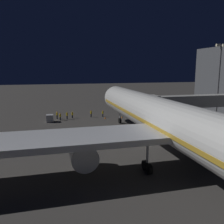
{
  "coord_description": "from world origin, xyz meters",
  "views": [
    {
      "loc": [
        15.01,
        35.89,
        12.2
      ],
      "look_at": [
        3.0,
        -10.51,
        3.5
      ],
      "focal_mm": 38.43,
      "sensor_mm": 36.0,
      "label": 1
    }
  ],
  "objects_px": {
    "ground_crew_by_tug": "(57,115)",
    "ground_crew_near_nose_gear": "(72,114)",
    "traffic_cone_nose_port": "(122,117)",
    "ground_crew_under_port_wing": "(60,116)",
    "jet_bridge": "(183,102)",
    "traffic_cone_nose_starboard": "(105,118)",
    "ground_crew_marshaller_fwd": "(103,113)",
    "airliner_at_gate": "(186,130)",
    "apron_floodlight_mast": "(219,76)",
    "baggage_container_near_belt": "(50,118)",
    "ground_crew_walking_aft": "(91,113)",
    "ground_crew_by_belt_loader": "(67,115)"
  },
  "relations": [
    {
      "from": "ground_crew_by_belt_loader",
      "to": "traffic_cone_nose_port",
      "type": "height_order",
      "value": "ground_crew_by_belt_loader"
    },
    {
      "from": "baggage_container_near_belt",
      "to": "ground_crew_under_port_wing",
      "type": "xyz_separation_m",
      "value": [
        -2.39,
        -1.31,
        0.13
      ]
    },
    {
      "from": "ground_crew_near_nose_gear",
      "to": "ground_crew_under_port_wing",
      "type": "distance_m",
      "value": 3.53
    },
    {
      "from": "ground_crew_near_nose_gear",
      "to": "ground_crew_marshaller_fwd",
      "type": "height_order",
      "value": "ground_crew_marshaller_fwd"
    },
    {
      "from": "ground_crew_walking_aft",
      "to": "traffic_cone_nose_starboard",
      "type": "height_order",
      "value": "ground_crew_walking_aft"
    },
    {
      "from": "jet_bridge",
      "to": "traffic_cone_nose_starboard",
      "type": "xyz_separation_m",
      "value": [
        13.86,
        -12.46,
        -5.14
      ]
    },
    {
      "from": "ground_crew_walking_aft",
      "to": "traffic_cone_nose_starboard",
      "type": "bearing_deg",
      "value": 135.52
    },
    {
      "from": "ground_crew_by_tug",
      "to": "traffic_cone_nose_starboard",
      "type": "distance_m",
      "value": 11.82
    },
    {
      "from": "jet_bridge",
      "to": "ground_crew_marshaller_fwd",
      "type": "distance_m",
      "value": 20.98
    },
    {
      "from": "airliner_at_gate",
      "to": "ground_crew_walking_aft",
      "type": "relative_size",
      "value": 37.29
    },
    {
      "from": "jet_bridge",
      "to": "ground_crew_walking_aft",
      "type": "bearing_deg",
      "value": -42.41
    },
    {
      "from": "ground_crew_walking_aft",
      "to": "ground_crew_near_nose_gear",
      "type": "bearing_deg",
      "value": -0.15
    },
    {
      "from": "airliner_at_gate",
      "to": "ground_crew_by_tug",
      "type": "height_order",
      "value": "airliner_at_gate"
    },
    {
      "from": "airliner_at_gate",
      "to": "ground_crew_by_belt_loader",
      "type": "distance_m",
      "value": 36.36
    },
    {
      "from": "ground_crew_under_port_wing",
      "to": "ground_crew_near_nose_gear",
      "type": "bearing_deg",
      "value": -149.74
    },
    {
      "from": "ground_crew_by_belt_loader",
      "to": "ground_crew_walking_aft",
      "type": "xyz_separation_m",
      "value": [
        -6.12,
        -1.21,
        -0.01
      ]
    },
    {
      "from": "airliner_at_gate",
      "to": "traffic_cone_nose_starboard",
      "type": "relative_size",
      "value": 123.33
    },
    {
      "from": "jet_bridge",
      "to": "traffic_cone_nose_starboard",
      "type": "bearing_deg",
      "value": -41.95
    },
    {
      "from": "jet_bridge",
      "to": "ground_crew_near_nose_gear",
      "type": "bearing_deg",
      "value": -35.52
    },
    {
      "from": "ground_crew_marshaller_fwd",
      "to": "ground_crew_walking_aft",
      "type": "xyz_separation_m",
      "value": [
        3.0,
        -0.27,
        0.08
      ]
    },
    {
      "from": "ground_crew_by_tug",
      "to": "traffic_cone_nose_port",
      "type": "xyz_separation_m",
      "value": [
        -15.84,
        2.88,
        -0.74
      ]
    },
    {
      "from": "ground_crew_marshaller_fwd",
      "to": "ground_crew_under_port_wing",
      "type": "relative_size",
      "value": 0.94
    },
    {
      "from": "jet_bridge",
      "to": "ground_crew_under_port_wing",
      "type": "bearing_deg",
      "value": -28.94
    },
    {
      "from": "ground_crew_by_belt_loader",
      "to": "ground_crew_by_tug",
      "type": "height_order",
      "value": "ground_crew_by_tug"
    },
    {
      "from": "jet_bridge",
      "to": "ground_crew_by_belt_loader",
      "type": "bearing_deg",
      "value": -31.69
    },
    {
      "from": "airliner_at_gate",
      "to": "ground_crew_near_nose_gear",
      "type": "bearing_deg",
      "value": -74.42
    },
    {
      "from": "baggage_container_near_belt",
      "to": "ground_crew_marshaller_fwd",
      "type": "distance_m",
      "value": 13.47
    },
    {
      "from": "traffic_cone_nose_port",
      "to": "ground_crew_marshaller_fwd",
      "type": "bearing_deg",
      "value": -31.26
    },
    {
      "from": "apron_floodlight_mast",
      "to": "ground_crew_marshaller_fwd",
      "type": "distance_m",
      "value": 30.33
    },
    {
      "from": "baggage_container_near_belt",
      "to": "ground_crew_by_tug",
      "type": "distance_m",
      "value": 3.49
    },
    {
      "from": "ground_crew_by_tug",
      "to": "ground_crew_near_nose_gear",
      "type": "bearing_deg",
      "value": -179.16
    },
    {
      "from": "airliner_at_gate",
      "to": "traffic_cone_nose_starboard",
      "type": "xyz_separation_m",
      "value": [
        2.2,
        -32.58,
        -5.0
      ]
    },
    {
      "from": "ground_crew_near_nose_gear",
      "to": "ground_crew_by_tug",
      "type": "relative_size",
      "value": 0.9
    },
    {
      "from": "ground_crew_under_port_wing",
      "to": "baggage_container_near_belt",
      "type": "bearing_deg",
      "value": 28.74
    },
    {
      "from": "apron_floodlight_mast",
      "to": "traffic_cone_nose_port",
      "type": "bearing_deg",
      "value": -12.76
    },
    {
      "from": "apron_floodlight_mast",
      "to": "ground_crew_marshaller_fwd",
      "type": "relative_size",
      "value": 10.78
    },
    {
      "from": "airliner_at_gate",
      "to": "ground_crew_by_tug",
      "type": "distance_m",
      "value": 38.23
    },
    {
      "from": "ground_crew_near_nose_gear",
      "to": "ground_crew_by_belt_loader",
      "type": "height_order",
      "value": "ground_crew_by_belt_loader"
    },
    {
      "from": "traffic_cone_nose_starboard",
      "to": "ground_crew_walking_aft",
      "type": "bearing_deg",
      "value": -44.48
    },
    {
      "from": "apron_floodlight_mast",
      "to": "ground_crew_by_belt_loader",
      "type": "xyz_separation_m",
      "value": [
        36.79,
        -6.98,
        -9.46
      ]
    },
    {
      "from": "ground_crew_under_port_wing",
      "to": "ground_crew_by_tug",
      "type": "distance_m",
      "value": 1.86
    },
    {
      "from": "ground_crew_by_tug",
      "to": "traffic_cone_nose_port",
      "type": "distance_m",
      "value": 16.12
    },
    {
      "from": "airliner_at_gate",
      "to": "apron_floodlight_mast",
      "type": "bearing_deg",
      "value": -133.04
    },
    {
      "from": "ground_crew_by_belt_loader",
      "to": "ground_crew_under_port_wing",
      "type": "relative_size",
      "value": 1.03
    },
    {
      "from": "ground_crew_near_nose_gear",
      "to": "ground_crew_walking_aft",
      "type": "distance_m",
      "value": 4.73
    },
    {
      "from": "traffic_cone_nose_port",
      "to": "ground_crew_by_tug",
      "type": "bearing_deg",
      "value": -10.3
    },
    {
      "from": "ground_crew_under_port_wing",
      "to": "jet_bridge",
      "type": "bearing_deg",
      "value": 151.06
    },
    {
      "from": "ground_crew_walking_aft",
      "to": "traffic_cone_nose_port",
      "type": "distance_m",
      "value": 7.96
    },
    {
      "from": "baggage_container_near_belt",
      "to": "ground_crew_near_nose_gear",
      "type": "distance_m",
      "value": 6.26
    },
    {
      "from": "baggage_container_near_belt",
      "to": "ground_crew_walking_aft",
      "type": "height_order",
      "value": "ground_crew_walking_aft"
    }
  ]
}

